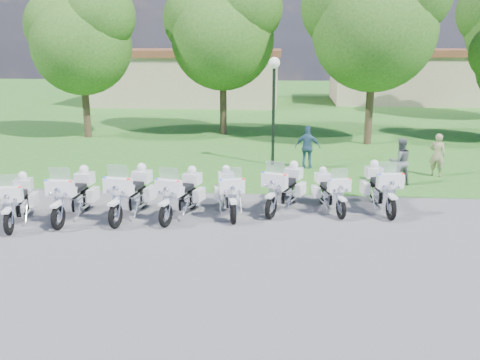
# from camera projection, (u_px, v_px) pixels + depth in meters

# --- Properties ---
(ground) EXTENTS (100.00, 100.00, 0.00)m
(ground) POSITION_uv_depth(u_px,v_px,m) (223.00, 224.00, 14.78)
(ground) COLOR #57585D
(ground) RESTS_ON ground
(grass_lawn) EXTENTS (100.00, 48.00, 0.01)m
(grass_lawn) POSITION_uv_depth(u_px,v_px,m) (263.00, 105.00, 40.77)
(grass_lawn) COLOR #2E6A21
(grass_lawn) RESTS_ON ground
(motorcycle_0) EXTENTS (1.07, 2.30, 1.56)m
(motorcycle_0) POSITION_uv_depth(u_px,v_px,m) (18.00, 200.00, 14.76)
(motorcycle_0) COLOR black
(motorcycle_0) RESTS_ON ground
(motorcycle_1) EXTENTS (0.88, 2.47, 1.66)m
(motorcycle_1) POSITION_uv_depth(u_px,v_px,m) (74.00, 194.00, 15.17)
(motorcycle_1) COLOR black
(motorcycle_1) RESTS_ON ground
(motorcycle_2) EXTENTS (1.06, 2.52, 1.70)m
(motorcycle_2) POSITION_uv_depth(u_px,v_px,m) (131.00, 192.00, 15.28)
(motorcycle_2) COLOR black
(motorcycle_2) RESTS_ON ground
(motorcycle_3) EXTENTS (1.18, 2.35, 1.61)m
(motorcycle_3) POSITION_uv_depth(u_px,v_px,m) (181.00, 193.00, 15.29)
(motorcycle_3) COLOR black
(motorcycle_3) RESTS_ON ground
(motorcycle_4) EXTENTS (1.08, 2.29, 1.56)m
(motorcycle_4) POSITION_uv_depth(u_px,v_px,m) (229.00, 192.00, 15.54)
(motorcycle_4) COLOR black
(motorcycle_4) RESTS_ON ground
(motorcycle_5) EXTENTS (1.35, 2.30, 1.63)m
(motorcycle_5) POSITION_uv_depth(u_px,v_px,m) (284.00, 187.00, 15.91)
(motorcycle_5) COLOR black
(motorcycle_5) RESTS_ON ground
(motorcycle_6) EXTENTS (1.08, 2.07, 1.43)m
(motorcycle_6) POSITION_uv_depth(u_px,v_px,m) (330.00, 190.00, 15.87)
(motorcycle_6) COLOR black
(motorcycle_6) RESTS_ON ground
(motorcycle_7) EXTENTS (1.00, 2.44, 1.64)m
(motorcycle_7) POSITION_uv_depth(u_px,v_px,m) (381.00, 187.00, 15.91)
(motorcycle_7) COLOR black
(motorcycle_7) RESTS_ON ground
(lamp_post) EXTENTS (0.44, 0.44, 4.27)m
(lamp_post) POSITION_uv_depth(u_px,v_px,m) (274.00, 85.00, 20.75)
(lamp_post) COLOR black
(lamp_post) RESTS_ON ground
(tree_0) EXTENTS (5.77, 4.93, 7.70)m
(tree_0) POSITION_uv_depth(u_px,v_px,m) (80.00, 35.00, 26.42)
(tree_0) COLOR #38281C
(tree_0) RESTS_ON ground
(tree_1) EXTENTS (6.16, 5.26, 8.21)m
(tree_1) POSITION_uv_depth(u_px,v_px,m) (222.00, 28.00, 27.21)
(tree_1) COLOR #38281C
(tree_1) RESTS_ON ground
(tree_2) EXTENTS (6.66, 5.68, 8.88)m
(tree_2) POSITION_uv_depth(u_px,v_px,m) (374.00, 17.00, 24.42)
(tree_2) COLOR #38281C
(tree_2) RESTS_ON ground
(building_west) EXTENTS (14.56, 8.32, 4.10)m
(building_west) POSITION_uv_depth(u_px,v_px,m) (187.00, 76.00, 41.68)
(building_west) COLOR tan
(building_west) RESTS_ON ground
(building_east) EXTENTS (11.44, 7.28, 4.10)m
(building_east) POSITION_uv_depth(u_px,v_px,m) (404.00, 76.00, 42.25)
(building_east) COLOR tan
(building_east) RESTS_ON ground
(bystander_a) EXTENTS (0.70, 0.62, 1.60)m
(bystander_a) POSITION_uv_depth(u_px,v_px,m) (437.00, 155.00, 19.67)
(bystander_a) COLOR tan
(bystander_a) RESTS_ON ground
(bystander_b) EXTENTS (0.93, 0.80, 1.65)m
(bystander_b) POSITION_uv_depth(u_px,v_px,m) (400.00, 162.00, 18.52)
(bystander_b) COLOR slate
(bystander_b) RESTS_ON ground
(bystander_c) EXTENTS (1.03, 0.54, 1.67)m
(bystander_c) POSITION_uv_depth(u_px,v_px,m) (308.00, 148.00, 20.84)
(bystander_c) COLOR #335B7B
(bystander_c) RESTS_ON ground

